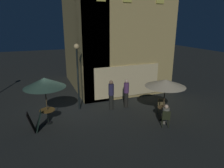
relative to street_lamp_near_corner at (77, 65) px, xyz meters
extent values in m
plane|color=#252826|center=(-0.81, -0.35, -2.68)|extent=(60.00, 60.00, 0.00)
cube|color=tan|center=(3.78, 1.51, 1.78)|extent=(6.62, 1.73, 8.91)
cube|color=tan|center=(1.34, 4.31, 1.78)|extent=(1.73, 7.35, 8.91)
cube|color=beige|center=(3.45, 0.60, -1.43)|extent=(4.63, 0.08, 2.10)
cylinder|color=black|center=(0.00, 0.00, -0.85)|extent=(0.10, 0.10, 3.65)
sphere|color=#F5CE86|center=(0.00, 0.00, 1.07)|extent=(0.31, 0.31, 0.31)
cube|color=black|center=(-2.34, -1.84, -2.19)|extent=(0.31, 0.56, 0.96)
cube|color=black|center=(-2.70, -1.83, -2.19)|extent=(0.31, 0.56, 0.96)
cylinder|color=black|center=(-1.90, -1.22, -2.66)|extent=(0.40, 0.40, 0.03)
cylinder|color=black|center=(-1.90, -1.22, -2.32)|extent=(0.06, 0.06, 0.72)
cylinder|color=brown|center=(-1.90, -1.22, -1.94)|extent=(0.77, 0.77, 0.03)
cylinder|color=black|center=(3.88, -2.99, -2.66)|extent=(0.40, 0.40, 0.03)
cylinder|color=black|center=(3.88, -2.99, -2.34)|extent=(0.06, 0.06, 0.68)
cylinder|color=brown|center=(3.88, -2.99, -1.98)|extent=(0.62, 0.62, 0.03)
cylinder|color=black|center=(-1.90, -1.22, -2.65)|extent=(0.36, 0.36, 0.06)
cylinder|color=#4C3D25|center=(-1.90, -1.22, -1.48)|extent=(0.05, 0.05, 2.40)
cone|color=#324F40|center=(-1.90, -1.22, -0.48)|extent=(2.05, 2.05, 0.49)
cylinder|color=black|center=(3.88, -2.99, -2.65)|extent=(0.36, 0.36, 0.06)
cylinder|color=#4A3925|center=(3.88, -2.99, -1.59)|extent=(0.05, 0.05, 2.19)
cone|color=beige|center=(3.88, -2.99, -0.62)|extent=(2.07, 2.07, 0.36)
cylinder|color=black|center=(3.47, -3.48, -2.45)|extent=(0.03, 0.03, 0.46)
cylinder|color=black|center=(3.74, -3.61, -2.45)|extent=(0.03, 0.03, 0.46)
cylinder|color=black|center=(3.33, -3.75, -2.45)|extent=(0.03, 0.03, 0.46)
cylinder|color=black|center=(3.61, -3.89, -2.45)|extent=(0.03, 0.03, 0.46)
cube|color=black|center=(3.54, -3.68, -2.21)|extent=(0.51, 0.51, 0.04)
cube|color=black|center=(3.46, -3.83, -1.98)|extent=(0.36, 0.20, 0.42)
cylinder|color=brown|center=(4.26, -2.57, -2.46)|extent=(0.03, 0.03, 0.43)
cylinder|color=brown|center=(3.99, -2.43, -2.46)|extent=(0.03, 0.03, 0.43)
cylinder|color=brown|center=(4.40, -2.30, -2.46)|extent=(0.03, 0.03, 0.43)
cylinder|color=brown|center=(4.13, -2.16, -2.46)|extent=(0.03, 0.03, 0.43)
cube|color=brown|center=(4.20, -2.36, -2.23)|extent=(0.52, 0.52, 0.04)
cube|color=brown|center=(4.28, -2.21, -2.02)|extent=(0.36, 0.21, 0.39)
cube|color=slate|center=(3.60, -3.56, -2.19)|extent=(0.46, 0.47, 0.14)
cylinder|color=slate|center=(3.67, -3.41, -2.43)|extent=(0.14, 0.14, 0.49)
cylinder|color=slate|center=(3.54, -3.68, -1.93)|extent=(0.34, 0.34, 0.51)
sphere|color=beige|center=(3.54, -3.68, -1.59)|extent=(0.20, 0.20, 0.20)
cylinder|color=black|center=(2.76, -0.73, -2.21)|extent=(0.26, 0.26, 0.94)
cylinder|color=#60386B|center=(2.76, -0.73, -1.43)|extent=(0.31, 0.31, 0.62)
sphere|color=beige|center=(2.76, -0.73, -1.02)|extent=(0.22, 0.22, 0.22)
cylinder|color=black|center=(1.79, -0.69, -2.23)|extent=(0.27, 0.27, 0.90)
cylinder|color=#2C2A4B|center=(1.79, -0.69, -1.44)|extent=(0.32, 0.32, 0.68)
sphere|color=#916B4E|center=(1.79, -0.69, -1.00)|extent=(0.23, 0.23, 0.23)
camera|label=1|loc=(-2.19, -11.24, 2.32)|focal=32.45mm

